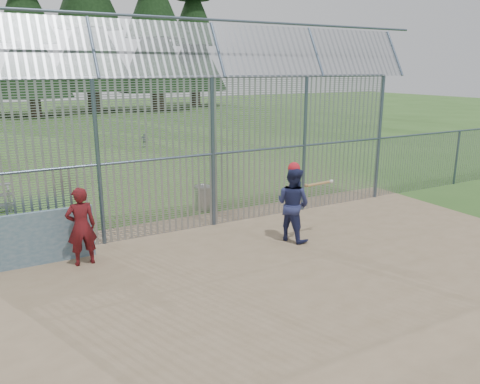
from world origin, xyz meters
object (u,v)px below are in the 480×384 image
batter (293,204)px  onlooker (81,226)px  dugout_wall (35,239)px  trash_can (203,198)px

batter → onlooker: (-4.90, 0.95, -0.06)m
dugout_wall → onlooker: bearing=-26.6°
batter → trash_can: (-0.86, 3.50, -0.57)m
batter → trash_can: bearing=-6.6°
batter → dugout_wall: bearing=56.0°
dugout_wall → onlooker: 1.06m
batter → trash_can: 3.65m
dugout_wall → onlooker: (0.92, -0.46, 0.27)m
dugout_wall → trash_can: bearing=22.9°
batter → trash_can: size_ratio=2.27×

